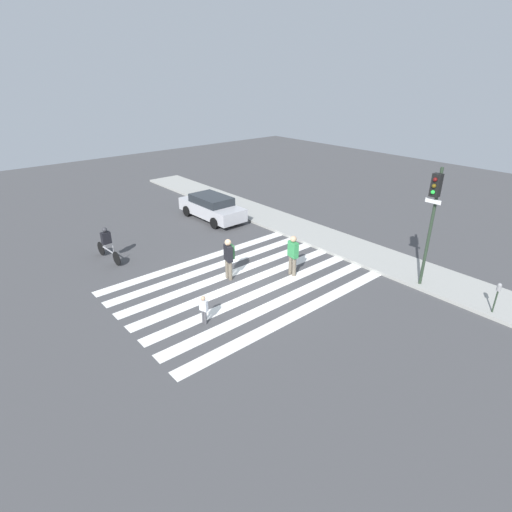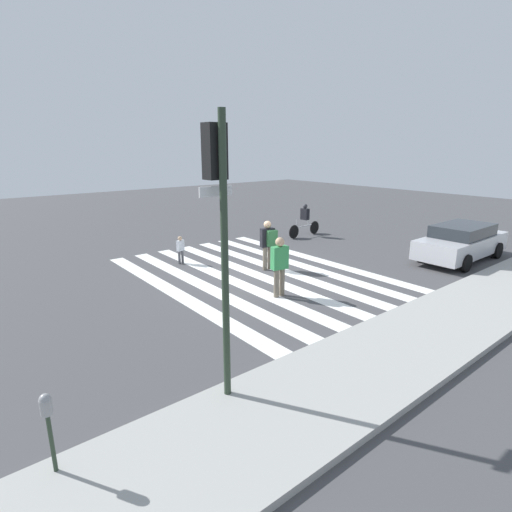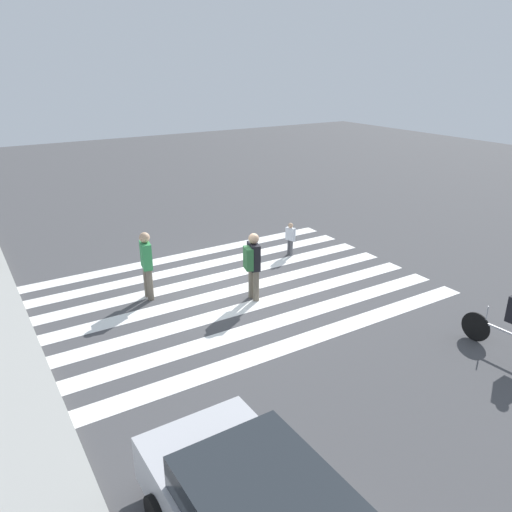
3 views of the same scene
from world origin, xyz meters
The scene contains 5 objects.
ground_plane centered at (0.00, 0.00, 0.00)m, with size 60.00×60.00×0.00m, color #444447.
crosswalk_stripes centered at (0.00, 0.00, 0.00)m, with size 6.64×10.00×0.01m.
pedestrian_adult_tall_backpack centered at (0.77, 2.13, 1.01)m, with size 0.53×0.31×1.80m.
pedestrian_child_with_backpack centered at (1.37, -2.77, 0.60)m, with size 0.32×0.22×1.07m.
pedestrian_adult_yellow_jacket centered at (-0.72, -0.11, 1.05)m, with size 0.54×0.50×1.79m.
Camera 3 is at (-10.62, 5.95, 5.73)m, focal length 35.00 mm.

